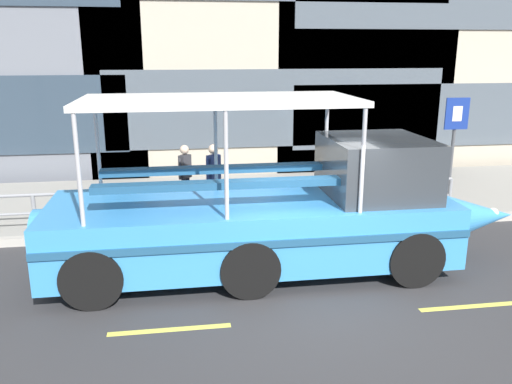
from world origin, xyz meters
name	(u,v)px	position (x,y,z in m)	size (l,w,h in m)	color
ground_plane	(314,293)	(0.00, 0.00, 0.00)	(120.00, 120.00, 0.00)	#333335
sidewalk	(261,198)	(0.00, 5.60, 0.09)	(32.00, 4.80, 0.18)	#99968E
curb_edge	(278,228)	(0.00, 3.11, 0.09)	(32.00, 0.18, 0.18)	#B2ADA3
lane_centreline	(328,317)	(0.00, -0.85, 0.00)	(25.80, 0.12, 0.01)	#DBD64C
curb_guardrail	(219,199)	(-1.29, 3.45, 0.74)	(11.21, 0.09, 0.85)	gray
parking_sign	(455,133)	(4.51, 3.95, 2.00)	(0.60, 0.12, 2.68)	#4C4F54
duck_tour_boat	(279,215)	(-0.38, 1.14, 1.05)	(8.98, 2.49, 3.19)	#388CD1
pedestrian_near_bow	(374,163)	(2.89, 4.91, 1.11)	(0.23, 0.44, 1.54)	black
pedestrian_mid_left	(214,172)	(-1.35, 4.17, 1.19)	(0.37, 0.35, 1.67)	black
pedestrian_mid_right	(185,171)	(-2.01, 4.61, 1.14)	(0.32, 0.37, 1.59)	#1E2338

